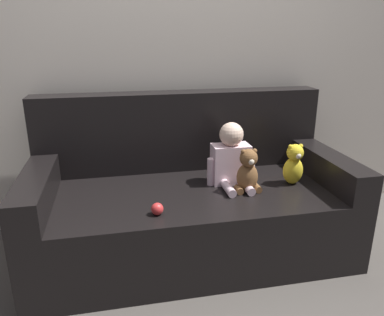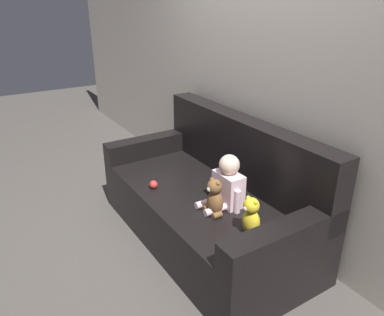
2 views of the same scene
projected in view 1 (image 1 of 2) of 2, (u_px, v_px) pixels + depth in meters
The scene contains 7 objects.
ground_plane at pixel (191, 249), 2.40m from camera, with size 12.00×12.00×0.00m, color #4C4742.
wall_back at pixel (175, 36), 2.49m from camera, with size 8.00×0.05×2.60m.
couch at pixel (189, 200), 2.36m from camera, with size 1.89×0.91×0.95m.
person_baby at pixel (231, 158), 2.28m from camera, with size 0.30×0.31×0.38m.
teddy_bear_brown at pixel (248, 172), 2.17m from camera, with size 0.15×0.12×0.26m.
plush_toy_side at pixel (294, 164), 2.28m from camera, with size 0.12×0.12×0.26m.
toy_ball at pixel (157, 209), 1.92m from camera, with size 0.06×0.06×0.06m.
Camera 1 is at (-0.42, -2.04, 1.33)m, focal length 35.00 mm.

